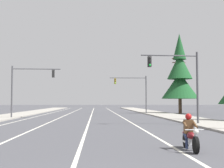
{
  "coord_description": "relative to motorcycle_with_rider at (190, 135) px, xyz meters",
  "views": [
    {
      "loc": [
        0.71,
        -5.88,
        1.93
      ],
      "look_at": [
        1.79,
        15.0,
        3.14
      ],
      "focal_mm": 49.8,
      "sensor_mm": 36.0,
      "label": 1
    }
  ],
  "objects": [
    {
      "name": "conifer_tree_right_verge_far",
      "position": [
        10.12,
        38.3,
        5.54
      ],
      "size": [
        6.07,
        6.07,
        13.36
      ],
      "color": "#423023",
      "rests_on": "ground"
    },
    {
      "name": "motorcycle_with_rider",
      "position": [
        0.0,
        0.0,
        0.0
      ],
      "size": [
        0.7,
        2.19,
        1.46
      ],
      "color": "black",
      "rests_on": "ground"
    },
    {
      "name": "traffic_signal_near_right",
      "position": [
        3.43,
        13.47,
        3.52
      ],
      "size": [
        4.96,
        0.58,
        6.2
      ],
      "color": "#47474C",
      "rests_on": "ground"
    },
    {
      "name": "lane_stripe_left",
      "position": [
        -8.16,
        38.54,
        -0.58
      ],
      "size": [
        0.16,
        100.0,
        0.01
      ],
      "primitive_type": "cube",
      "color": "beige",
      "rests_on": "ground"
    },
    {
      "name": "lane_stripe_center",
      "position": [
        -4.43,
        38.54,
        -0.58
      ],
      "size": [
        0.16,
        100.0,
        0.01
      ],
      "primitive_type": "cube",
      "color": "beige",
      "rests_on": "ground"
    },
    {
      "name": "sidewalk_kerb_left",
      "position": [
        -15.18,
        33.54,
        -0.52
      ],
      "size": [
        4.4,
        110.0,
        0.14
      ],
      "primitive_type": "cube",
      "color": "#9E998E",
      "rests_on": "ground"
    },
    {
      "name": "traffic_signal_near_left",
      "position": [
        -12.0,
        24.8,
        3.56
      ],
      "size": [
        5.73,
        0.47,
        6.2
      ],
      "color": "#47474C",
      "rests_on": "ground"
    },
    {
      "name": "utility_pole_right_far",
      "position": [
        9.94,
        38.13,
        4.55
      ],
      "size": [
        2.32,
        0.26,
        9.5
      ],
      "color": "brown",
      "rests_on": "ground"
    },
    {
      "name": "lane_stripe_far_left",
      "position": [
        -11.61,
        38.54,
        -0.58
      ],
      "size": [
        0.16,
        100.0,
        0.01
      ],
      "primitive_type": "cube",
      "color": "beige",
      "rests_on": "ground"
    },
    {
      "name": "traffic_signal_mid_right",
      "position": [
        2.63,
        37.88,
        3.58
      ],
      "size": [
        6.05,
        0.37,
        6.2
      ],
      "color": "#47474C",
      "rests_on": "ground"
    },
    {
      "name": "sidewalk_kerb_right",
      "position": [
        6.22,
        33.54,
        -0.52
      ],
      "size": [
        4.4,
        110.0,
        0.14
      ],
      "primitive_type": "cube",
      "color": "#9E998E",
      "rests_on": "ground"
    },
    {
      "name": "lane_stripe_right",
      "position": [
        -0.47,
        38.54,
        -0.58
      ],
      "size": [
        0.16,
        100.0,
        0.01
      ],
      "primitive_type": "cube",
      "color": "beige",
      "rests_on": "ground"
    }
  ]
}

